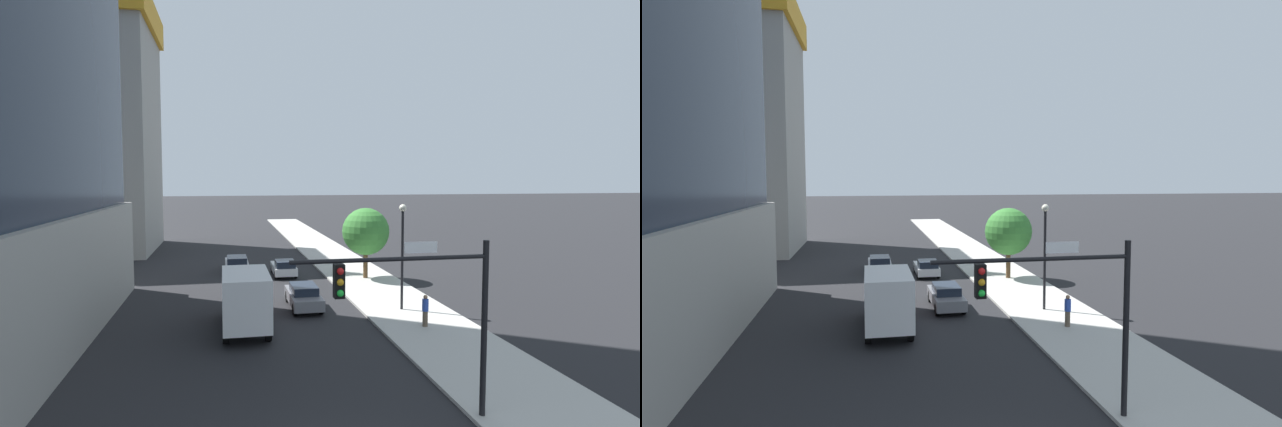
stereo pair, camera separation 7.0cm
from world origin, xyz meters
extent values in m
cube|color=#B2AFA8|center=(7.58, 20.00, 0.07)|extent=(5.35, 120.00, 0.15)
cube|color=#9E9B93|center=(-18.15, 45.65, 13.31)|extent=(15.27, 14.83, 26.62)
cube|color=gold|center=(-18.15, 45.65, 25.12)|extent=(16.19, 15.72, 3.00)
cube|color=red|center=(-13.57, 41.20, 16.63)|extent=(0.90, 0.90, 33.26)
cylinder|color=black|center=(5.30, 2.86, 3.09)|extent=(0.20, 0.20, 5.89)
cylinder|color=black|center=(2.07, 2.86, 5.51)|extent=(6.47, 0.14, 0.14)
cube|color=black|center=(0.37, 2.86, 4.89)|extent=(0.32, 0.36, 1.05)
sphere|color=red|center=(0.37, 2.67, 5.23)|extent=(0.22, 0.22, 0.22)
sphere|color=orange|center=(0.37, 2.67, 4.89)|extent=(0.22, 0.22, 0.22)
sphere|color=green|center=(0.37, 2.67, 4.55)|extent=(0.22, 0.22, 0.22)
cube|color=white|center=(3.04, 2.86, 5.86)|extent=(1.10, 0.04, 0.36)
cylinder|color=black|center=(7.35, 16.01, 3.11)|extent=(0.16, 0.16, 5.91)
sphere|color=silver|center=(7.35, 16.01, 6.24)|extent=(0.44, 0.44, 0.44)
cylinder|color=brown|center=(7.83, 25.39, 1.29)|extent=(0.36, 0.36, 2.27)
sphere|color=#387F33|center=(7.83, 25.39, 3.81)|extent=(3.70, 3.70, 3.70)
cube|color=slate|center=(1.70, 18.00, 0.63)|extent=(1.80, 4.72, 0.65)
cube|color=#19212D|center=(1.70, 17.90, 1.21)|extent=(1.51, 2.35, 0.50)
cylinder|color=black|center=(0.91, 19.60, 0.35)|extent=(0.22, 0.71, 0.71)
cylinder|color=black|center=(2.49, 19.60, 0.35)|extent=(0.22, 0.71, 0.71)
cylinder|color=black|center=(0.91, 16.39, 0.35)|extent=(0.22, 0.71, 0.71)
cylinder|color=black|center=(2.49, 16.39, 0.35)|extent=(0.22, 0.71, 0.71)
cube|color=#B7B7BC|center=(-2.03, 30.73, 0.58)|extent=(1.92, 4.67, 0.56)
cube|color=#19212D|center=(-2.03, 30.15, 1.12)|extent=(1.61, 2.43, 0.52)
cylinder|color=black|center=(-2.88, 32.32, 0.35)|extent=(0.22, 0.70, 0.70)
cylinder|color=black|center=(-1.19, 32.32, 0.35)|extent=(0.22, 0.70, 0.70)
cylinder|color=black|center=(-2.88, 29.15, 0.35)|extent=(0.22, 0.70, 0.70)
cylinder|color=black|center=(-1.19, 29.15, 0.35)|extent=(0.22, 0.70, 0.70)
cube|color=silver|center=(1.70, 28.33, 0.57)|extent=(1.78, 4.15, 0.61)
cube|color=#19212D|center=(1.70, 27.35, 1.14)|extent=(1.50, 1.92, 0.53)
cylinder|color=black|center=(0.91, 29.74, 0.31)|extent=(0.22, 0.63, 0.63)
cylinder|color=black|center=(2.48, 29.74, 0.31)|extent=(0.22, 0.63, 0.63)
cylinder|color=black|center=(0.91, 26.92, 0.31)|extent=(0.22, 0.63, 0.63)
cylinder|color=black|center=(2.48, 26.92, 0.31)|extent=(0.22, 0.63, 0.63)
cube|color=#B21E1E|center=(-2.03, 16.73, 1.61)|extent=(2.35, 1.85, 1.99)
cube|color=white|center=(-2.03, 13.35, 1.92)|extent=(2.35, 4.60, 2.61)
cylinder|color=black|center=(-3.06, 16.73, 0.52)|extent=(0.30, 1.03, 1.03)
cylinder|color=black|center=(-1.00, 16.73, 0.52)|extent=(0.30, 1.03, 1.03)
cylinder|color=black|center=(-3.06, 12.20, 0.52)|extent=(0.30, 1.03, 1.03)
cylinder|color=black|center=(-1.00, 12.20, 0.52)|extent=(0.30, 1.03, 1.03)
cylinder|color=brown|center=(7.36, 12.49, 0.57)|extent=(0.28, 0.28, 0.83)
cylinder|color=#2D4CB2|center=(7.36, 12.49, 1.30)|extent=(0.34, 0.34, 0.64)
sphere|color=#997051|center=(7.36, 12.49, 1.73)|extent=(0.22, 0.22, 0.22)
camera|label=1|loc=(-3.10, -11.87, 8.11)|focal=27.93mm
camera|label=2|loc=(-3.03, -11.89, 8.11)|focal=27.93mm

